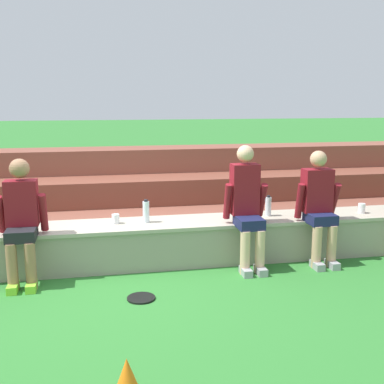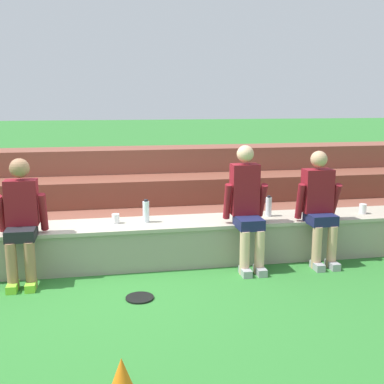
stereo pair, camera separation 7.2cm
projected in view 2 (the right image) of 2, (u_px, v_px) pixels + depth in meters
ground_plane at (114, 275)px, 5.27m from camera, size 80.00×80.00×0.00m
stone_seating_wall at (112, 244)px, 5.50m from camera, size 8.59×0.64×0.50m
brick_bleachers at (109, 196)px, 7.32m from camera, size 11.19×2.16×1.13m
person_left_of_center at (21, 218)px, 4.94m from camera, size 0.51×0.55×1.31m
person_center at (247, 205)px, 5.39m from camera, size 0.49×0.59×1.40m
person_right_of_center at (319, 205)px, 5.52m from camera, size 0.52×0.51×1.33m
water_bottle_near_left at (269, 206)px, 5.82m from camera, size 0.07×0.07×0.26m
water_bottle_center_gap at (146, 211)px, 5.53m from camera, size 0.08×0.08×0.27m
plastic_cup_right_end at (116, 219)px, 5.50m from camera, size 0.09×0.09×0.11m
plastic_cup_left_end at (363, 209)px, 5.95m from camera, size 0.09×0.09×0.12m
frisbee at (140, 298)px, 4.63m from camera, size 0.28×0.28×0.02m
sports_cone at (122, 377)px, 3.09m from camera, size 0.19×0.19×0.27m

